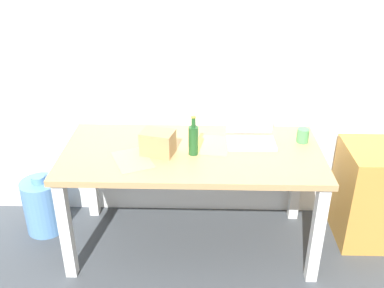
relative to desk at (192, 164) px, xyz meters
name	(u,v)px	position (x,y,z in m)	size (l,w,h in m)	color
ground_plane	(192,242)	(0.00, 0.00, -0.66)	(8.00, 8.00, 0.00)	#42474C
back_wall	(194,49)	(0.00, 0.46, 0.64)	(5.20, 0.08, 2.60)	white
desk	(192,164)	(0.00, 0.00, 0.00)	(1.68, 0.79, 0.75)	tan
laptop_right	(251,135)	(0.39, 0.14, 0.15)	(0.32, 0.25, 0.23)	silver
beer_bottle	(193,139)	(0.01, -0.04, 0.20)	(0.06, 0.06, 0.26)	#1E5123
computer_mouse	(154,135)	(-0.26, 0.19, 0.12)	(0.06, 0.10, 0.03)	black
cardboard_box	(158,143)	(-0.22, -0.04, 0.18)	(0.20, 0.14, 0.15)	tan
coffee_mug	(303,136)	(0.74, 0.15, 0.15)	(0.08, 0.08, 0.10)	#4C9E56
paper_sheet_front_left	(133,160)	(-0.37, -0.13, 0.10)	(0.21, 0.30, 0.00)	#F4E06B
paper_sheet_near_back	(213,145)	(0.14, 0.08, 0.10)	(0.21, 0.30, 0.00)	#F4E06B
water_cooler_jug	(43,205)	(-1.10, 0.14, -0.45)	(0.28, 0.28, 0.46)	#598CC6
filing_cabinet	(368,194)	(1.25, 0.13, -0.30)	(0.40, 0.48, 0.71)	#C68938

